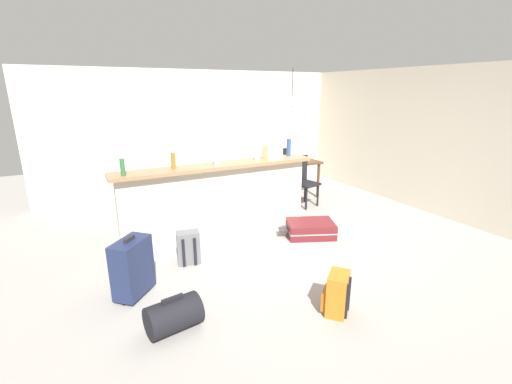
{
  "coord_description": "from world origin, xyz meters",
  "views": [
    {
      "loc": [
        -2.46,
        -4.0,
        2.12
      ],
      "look_at": [
        -0.18,
        0.33,
        0.66
      ],
      "focal_mm": 24.32,
      "sensor_mm": 36.0,
      "label": 1
    }
  ],
  "objects_px": {
    "backpack_orange": "(337,294)",
    "duffel_bag_black": "(174,315)",
    "bottle_clear": "(216,157)",
    "grocery_bag": "(272,152)",
    "bottle_amber": "(173,161)",
    "dining_table": "(289,166)",
    "suitcase_flat_maroon": "(310,229)",
    "suitcase_upright_navy": "(132,267)",
    "dining_chair_near_partition": "(303,178)",
    "pendant_lamp": "(292,101)",
    "dining_chair_far_side": "(276,167)",
    "bottle_white": "(257,152)",
    "backpack_grey": "(188,248)",
    "bottle_blue": "(289,147)",
    "bottle_green": "(123,167)"
  },
  "relations": [
    {
      "from": "backpack_orange",
      "to": "duffel_bag_black",
      "type": "height_order",
      "value": "backpack_orange"
    },
    {
      "from": "bottle_clear",
      "to": "duffel_bag_black",
      "type": "height_order",
      "value": "bottle_clear"
    },
    {
      "from": "grocery_bag",
      "to": "bottle_amber",
      "type": "bearing_deg",
      "value": 178.28
    },
    {
      "from": "dining_table",
      "to": "suitcase_flat_maroon",
      "type": "xyz_separation_m",
      "value": [
        -0.8,
        -1.84,
        -0.54
      ]
    },
    {
      "from": "suitcase_upright_navy",
      "to": "dining_chair_near_partition",
      "type": "bearing_deg",
      "value": 26.5
    },
    {
      "from": "pendant_lamp",
      "to": "dining_chair_far_side",
      "type": "bearing_deg",
      "value": 97.95
    },
    {
      "from": "bottle_white",
      "to": "backpack_grey",
      "type": "xyz_separation_m",
      "value": [
        -1.33,
        -0.66,
        -1.01
      ]
    },
    {
      "from": "dining_chair_near_partition",
      "to": "dining_chair_far_side",
      "type": "xyz_separation_m",
      "value": [
        0.06,
        1.08,
        0.0
      ]
    },
    {
      "from": "grocery_bag",
      "to": "bottle_clear",
      "type": "bearing_deg",
      "value": -177.81
    },
    {
      "from": "dining_chair_near_partition",
      "to": "backpack_grey",
      "type": "bearing_deg",
      "value": -154.79
    },
    {
      "from": "bottle_blue",
      "to": "suitcase_upright_navy",
      "type": "relative_size",
      "value": 0.41
    },
    {
      "from": "bottle_green",
      "to": "suitcase_upright_navy",
      "type": "xyz_separation_m",
      "value": [
        -0.12,
        -0.98,
        -0.87
      ]
    },
    {
      "from": "duffel_bag_black",
      "to": "dining_table",
      "type": "bearing_deg",
      "value": 43.38
    },
    {
      "from": "bottle_white",
      "to": "dining_table",
      "type": "bearing_deg",
      "value": 40.73
    },
    {
      "from": "dining_chair_far_side",
      "to": "backpack_orange",
      "type": "xyz_separation_m",
      "value": [
        -1.7,
        -3.98,
        -0.31
      ]
    },
    {
      "from": "dining_chair_near_partition",
      "to": "pendant_lamp",
      "type": "distance_m",
      "value": 1.53
    },
    {
      "from": "bottle_green",
      "to": "bottle_clear",
      "type": "relative_size",
      "value": 0.87
    },
    {
      "from": "bottle_clear",
      "to": "bottle_amber",
      "type": "bearing_deg",
      "value": 172.18
    },
    {
      "from": "dining_chair_far_side",
      "to": "bottle_white",
      "type": "bearing_deg",
      "value": -129.05
    },
    {
      "from": "suitcase_flat_maroon",
      "to": "backpack_orange",
      "type": "distance_m",
      "value": 1.87
    },
    {
      "from": "backpack_grey",
      "to": "bottle_clear",
      "type": "bearing_deg",
      "value": 41.64
    },
    {
      "from": "bottle_clear",
      "to": "bottle_blue",
      "type": "height_order",
      "value": "bottle_blue"
    },
    {
      "from": "bottle_blue",
      "to": "pendant_lamp",
      "type": "distance_m",
      "value": 1.55
    },
    {
      "from": "bottle_blue",
      "to": "suitcase_flat_maroon",
      "type": "xyz_separation_m",
      "value": [
        -0.06,
        -0.75,
        -1.12
      ]
    },
    {
      "from": "bottle_green",
      "to": "grocery_bag",
      "type": "distance_m",
      "value": 2.18
    },
    {
      "from": "grocery_bag",
      "to": "backpack_grey",
      "type": "relative_size",
      "value": 0.62
    },
    {
      "from": "bottle_green",
      "to": "bottle_clear",
      "type": "height_order",
      "value": "bottle_clear"
    },
    {
      "from": "dining_table",
      "to": "backpack_orange",
      "type": "relative_size",
      "value": 2.62
    },
    {
      "from": "backpack_orange",
      "to": "dining_table",
      "type": "bearing_deg",
      "value": 64.06
    },
    {
      "from": "bottle_amber",
      "to": "duffel_bag_black",
      "type": "height_order",
      "value": "bottle_amber"
    },
    {
      "from": "bottle_white",
      "to": "dining_chair_far_side",
      "type": "relative_size",
      "value": 0.27
    },
    {
      "from": "bottle_white",
      "to": "suitcase_upright_navy",
      "type": "relative_size",
      "value": 0.38
    },
    {
      "from": "grocery_bag",
      "to": "dining_chair_near_partition",
      "type": "xyz_separation_m",
      "value": [
        1.04,
        0.63,
        -0.68
      ]
    },
    {
      "from": "bottle_amber",
      "to": "duffel_bag_black",
      "type": "relative_size",
      "value": 0.42
    },
    {
      "from": "pendant_lamp",
      "to": "backpack_orange",
      "type": "distance_m",
      "value": 4.3
    },
    {
      "from": "pendant_lamp",
      "to": "duffel_bag_black",
      "type": "distance_m",
      "value": 4.78
    },
    {
      "from": "suitcase_flat_maroon",
      "to": "dining_chair_near_partition",
      "type": "bearing_deg",
      "value": 59.62
    },
    {
      "from": "duffel_bag_black",
      "to": "bottle_clear",
      "type": "bearing_deg",
      "value": 56.91
    },
    {
      "from": "bottle_clear",
      "to": "dining_table",
      "type": "distance_m",
      "value": 2.45
    },
    {
      "from": "bottle_green",
      "to": "dining_chair_far_side",
      "type": "xyz_separation_m",
      "value": [
        3.28,
        1.77,
        -0.68
      ]
    },
    {
      "from": "suitcase_upright_navy",
      "to": "bottle_clear",
      "type": "bearing_deg",
      "value": 36.24
    },
    {
      "from": "bottle_white",
      "to": "grocery_bag",
      "type": "relative_size",
      "value": 0.98
    },
    {
      "from": "bottle_blue",
      "to": "backpack_orange",
      "type": "height_order",
      "value": "bottle_blue"
    },
    {
      "from": "bottle_amber",
      "to": "duffel_bag_black",
      "type": "bearing_deg",
      "value": -106.8
    },
    {
      "from": "grocery_bag",
      "to": "dining_chair_near_partition",
      "type": "height_order",
      "value": "grocery_bag"
    },
    {
      "from": "bottle_green",
      "to": "dining_chair_far_side",
      "type": "bearing_deg",
      "value": 28.35
    },
    {
      "from": "dining_table",
      "to": "bottle_amber",
      "type": "bearing_deg",
      "value": -156.06
    },
    {
      "from": "backpack_orange",
      "to": "bottle_amber",
      "type": "bearing_deg",
      "value": 111.73
    },
    {
      "from": "dining_chair_near_partition",
      "to": "backpack_grey",
      "type": "distance_m",
      "value": 2.9
    },
    {
      "from": "bottle_white",
      "to": "pendant_lamp",
      "type": "xyz_separation_m",
      "value": [
        1.4,
        1.2,
        0.68
      ]
    }
  ]
}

